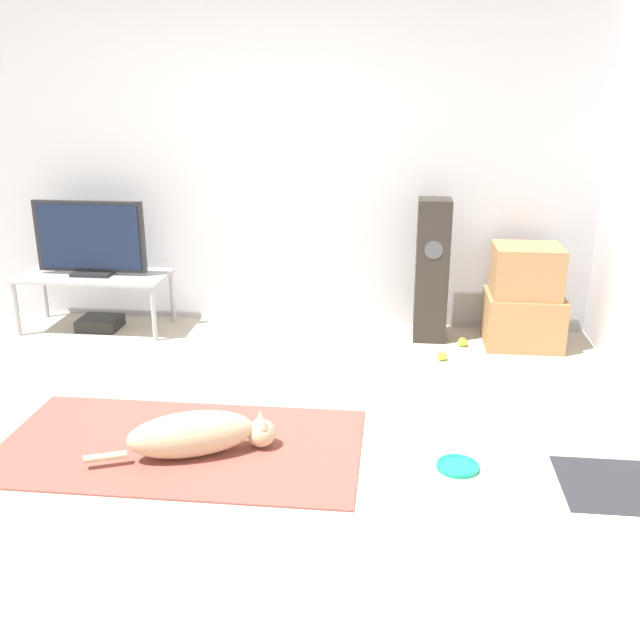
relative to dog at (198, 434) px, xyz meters
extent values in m
plane|color=#BCB29E|center=(-0.09, 0.16, -0.13)|extent=(12.00, 12.00, 0.00)
cube|color=silver|center=(-0.09, 2.26, 1.15)|extent=(8.00, 0.06, 2.55)
cube|color=#934C42|center=(-0.13, 0.09, -0.12)|extent=(1.94, 1.03, 0.01)
ellipsoid|color=beige|center=(-0.03, -0.01, 0.00)|extent=(0.69, 0.43, 0.25)
sphere|color=beige|center=(0.31, 0.12, -0.04)|extent=(0.15, 0.15, 0.15)
cone|color=beige|center=(0.30, 0.16, 0.04)|extent=(0.05, 0.05, 0.07)
cone|color=beige|center=(0.33, 0.08, 0.04)|extent=(0.05, 0.05, 0.07)
cylinder|color=beige|center=(-0.43, -0.17, -0.06)|extent=(0.21, 0.11, 0.04)
cylinder|color=#199E7A|center=(1.34, 0.02, -0.12)|extent=(0.22, 0.22, 0.02)
torus|color=#199E7A|center=(1.34, 0.02, -0.11)|extent=(0.22, 0.22, 0.02)
cube|color=#A87A4C|center=(1.94, 1.89, 0.06)|extent=(0.55, 0.47, 0.38)
cube|color=#A87A4C|center=(1.93, 1.88, 0.44)|extent=(0.48, 0.41, 0.36)
cube|color=#2D2823|center=(1.26, 1.93, 0.40)|extent=(0.24, 0.24, 1.06)
cylinder|color=#4C4C51|center=(1.26, 1.81, 0.59)|extent=(0.13, 0.00, 0.13)
cube|color=#A8A8AD|center=(-1.33, 1.89, 0.30)|extent=(1.14, 0.51, 0.02)
cylinder|color=#A8A8AD|center=(-1.87, 1.66, 0.08)|extent=(0.04, 0.04, 0.42)
cylinder|color=#A8A8AD|center=(-0.79, 1.66, 0.08)|extent=(0.04, 0.04, 0.42)
cylinder|color=#A8A8AD|center=(-1.87, 2.11, 0.08)|extent=(0.04, 0.04, 0.42)
cylinder|color=#A8A8AD|center=(-0.79, 2.11, 0.08)|extent=(0.04, 0.04, 0.42)
cube|color=#232326|center=(-1.33, 1.89, 0.32)|extent=(0.30, 0.20, 0.03)
cube|color=#232326|center=(-1.33, 1.89, 0.61)|extent=(0.86, 0.04, 0.55)
cube|color=#141E38|center=(-1.33, 1.87, 0.61)|extent=(0.79, 0.01, 0.49)
sphere|color=#C6E033|center=(1.50, 1.79, -0.10)|extent=(0.07, 0.07, 0.07)
sphere|color=#C6E033|center=(1.34, 1.49, -0.10)|extent=(0.07, 0.07, 0.07)
cube|color=black|center=(-1.32, 1.88, -0.08)|extent=(0.31, 0.27, 0.09)
cube|color=#28282D|center=(2.12, -0.06, -0.13)|extent=(0.58, 0.52, 0.01)
camera|label=1|loc=(0.99, -3.22, 1.76)|focal=40.00mm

